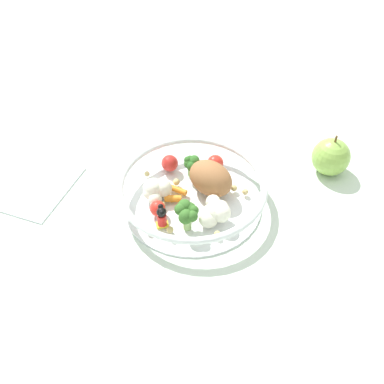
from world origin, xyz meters
The scene contains 4 objects.
ground_plane centered at (0.00, 0.00, 0.00)m, with size 2.40×2.40×0.00m, color silver.
food_container centered at (0.01, -0.01, 0.03)m, with size 0.24×0.24×0.06m.
loose_apple centered at (-0.19, -0.17, 0.03)m, with size 0.07×0.07×0.08m.
folded_napkin centered at (0.28, 0.04, 0.00)m, with size 0.11×0.14×0.01m, color white.
Camera 1 is at (-0.15, 0.47, 0.53)m, focal length 41.84 mm.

